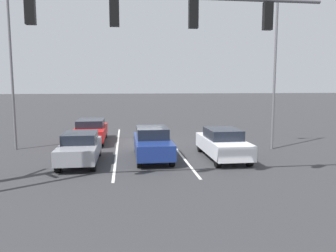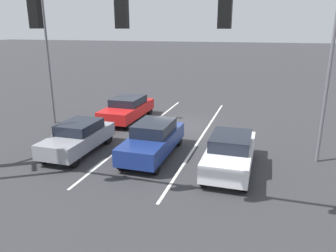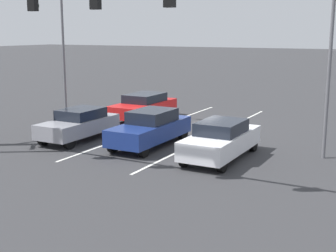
{
  "view_description": "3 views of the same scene",
  "coord_description": "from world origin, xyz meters",
  "px_view_note": "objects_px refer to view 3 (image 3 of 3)",
  "views": [
    {
      "loc": [
        1.22,
        21.62,
        3.74
      ],
      "look_at": [
        -0.97,
        4.98,
        1.63
      ],
      "focal_mm": 35.0,
      "sensor_mm": 36.0,
      "label": 1
    },
    {
      "loc": [
        -4.93,
        18.5,
        5.7
      ],
      "look_at": [
        -1.47,
        7.23,
        2.14
      ],
      "focal_mm": 35.0,
      "sensor_mm": 36.0,
      "label": 2
    },
    {
      "loc": [
        -10.46,
        22.6,
        4.98
      ],
      "look_at": [
        -1.34,
        5.8,
        1.11
      ],
      "focal_mm": 50.0,
      "sensor_mm": 36.0,
      "label": 3
    }
  ],
  "objects_px": {
    "car_red_rightlane_second": "(143,106)",
    "street_lamp_right_shoulder": "(65,28)",
    "car_white_leftlane_front": "(221,139)",
    "car_gray_rightlane_front": "(79,124)",
    "traffic_signal_gantry": "(18,18)",
    "street_lamp_left_shoulder": "(327,29)",
    "car_navy_midlane_front": "(150,128)"
  },
  "relations": [
    {
      "from": "car_navy_midlane_front",
      "to": "street_lamp_right_shoulder",
      "type": "height_order",
      "value": "street_lamp_right_shoulder"
    },
    {
      "from": "car_red_rightlane_second",
      "to": "street_lamp_right_shoulder",
      "type": "relative_size",
      "value": 0.53
    },
    {
      "from": "car_red_rightlane_second",
      "to": "street_lamp_right_shoulder",
      "type": "bearing_deg",
      "value": 26.62
    },
    {
      "from": "street_lamp_right_shoulder",
      "to": "street_lamp_left_shoulder",
      "type": "relative_size",
      "value": 1.02
    },
    {
      "from": "car_gray_rightlane_front",
      "to": "car_red_rightlane_second",
      "type": "xyz_separation_m",
      "value": [
        0.09,
        -5.9,
        0.02
      ]
    },
    {
      "from": "street_lamp_right_shoulder",
      "to": "street_lamp_left_shoulder",
      "type": "height_order",
      "value": "street_lamp_right_shoulder"
    },
    {
      "from": "car_white_leftlane_front",
      "to": "street_lamp_right_shoulder",
      "type": "distance_m",
      "value": 12.51
    },
    {
      "from": "car_red_rightlane_second",
      "to": "street_lamp_right_shoulder",
      "type": "distance_m",
      "value": 6.2
    },
    {
      "from": "car_gray_rightlane_front",
      "to": "traffic_signal_gantry",
      "type": "height_order",
      "value": "traffic_signal_gantry"
    },
    {
      "from": "traffic_signal_gantry",
      "to": "street_lamp_left_shoulder",
      "type": "height_order",
      "value": "street_lamp_left_shoulder"
    },
    {
      "from": "car_white_leftlane_front",
      "to": "street_lamp_left_shoulder",
      "type": "relative_size",
      "value": 0.51
    },
    {
      "from": "traffic_signal_gantry",
      "to": "car_navy_midlane_front",
      "type": "bearing_deg",
      "value": -115.49
    },
    {
      "from": "car_red_rightlane_second",
      "to": "car_white_leftlane_front",
      "type": "bearing_deg",
      "value": 141.04
    },
    {
      "from": "car_white_leftlane_front",
      "to": "car_red_rightlane_second",
      "type": "bearing_deg",
      "value": -38.96
    },
    {
      "from": "car_red_rightlane_second",
      "to": "traffic_signal_gantry",
      "type": "bearing_deg",
      "value": 96.64
    },
    {
      "from": "car_red_rightlane_second",
      "to": "street_lamp_left_shoulder",
      "type": "xyz_separation_m",
      "value": [
        -10.58,
        3.78,
        4.31
      ]
    },
    {
      "from": "car_gray_rightlane_front",
      "to": "car_red_rightlane_second",
      "type": "bearing_deg",
      "value": -89.11
    },
    {
      "from": "car_navy_midlane_front",
      "to": "traffic_signal_gantry",
      "type": "xyz_separation_m",
      "value": [
        2.41,
        5.05,
        4.65
      ]
    },
    {
      "from": "car_white_leftlane_front",
      "to": "car_gray_rightlane_front",
      "type": "xyz_separation_m",
      "value": [
        7.07,
        0.11,
        -0.02
      ]
    },
    {
      "from": "car_gray_rightlane_front",
      "to": "street_lamp_right_shoulder",
      "type": "bearing_deg",
      "value": -44.66
    },
    {
      "from": "traffic_signal_gantry",
      "to": "car_red_rightlane_second",
      "type": "bearing_deg",
      "value": -83.36
    },
    {
      "from": "car_white_leftlane_front",
      "to": "car_gray_rightlane_front",
      "type": "relative_size",
      "value": 1.09
    },
    {
      "from": "car_navy_midlane_front",
      "to": "car_white_leftlane_front",
      "type": "bearing_deg",
      "value": 172.15
    },
    {
      "from": "car_white_leftlane_front",
      "to": "car_red_rightlane_second",
      "type": "height_order",
      "value": "car_white_leftlane_front"
    },
    {
      "from": "car_navy_midlane_front",
      "to": "car_white_leftlane_front",
      "type": "relative_size",
      "value": 1.02
    },
    {
      "from": "car_white_leftlane_front",
      "to": "street_lamp_right_shoulder",
      "type": "bearing_deg",
      "value": -19.13
    },
    {
      "from": "car_navy_midlane_front",
      "to": "car_gray_rightlane_front",
      "type": "height_order",
      "value": "car_navy_midlane_front"
    },
    {
      "from": "car_navy_midlane_front",
      "to": "car_red_rightlane_second",
      "type": "xyz_separation_m",
      "value": [
        3.61,
        -5.3,
        -0.03
      ]
    },
    {
      "from": "street_lamp_right_shoulder",
      "to": "car_navy_midlane_front",
      "type": "bearing_deg",
      "value": 155.97
    },
    {
      "from": "car_white_leftlane_front",
      "to": "car_red_rightlane_second",
      "type": "relative_size",
      "value": 0.96
    },
    {
      "from": "street_lamp_right_shoulder",
      "to": "street_lamp_left_shoulder",
      "type": "bearing_deg",
      "value": 172.82
    },
    {
      "from": "car_gray_rightlane_front",
      "to": "street_lamp_left_shoulder",
      "type": "distance_m",
      "value": 11.54
    }
  ]
}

